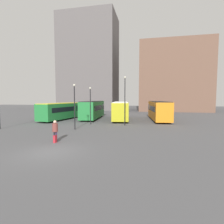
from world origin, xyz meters
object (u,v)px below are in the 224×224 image
object	(u,v)px
bus_3	(159,110)
lamp_post_3	(125,97)
suitcase	(55,139)
lamp_post_0	(90,102)
traveler	(55,129)
bus_2	(121,110)
lamp_post_1	(75,103)
bus_0	(61,111)
bus_1	(93,109)

from	to	relation	value
bus_3	lamp_post_3	distance (m)	8.98
bus_3	suitcase	distance (m)	20.20
bus_3	lamp_post_0	distance (m)	12.31
lamp_post_0	traveler	bearing A→B (deg)	-88.65
bus_2	lamp_post_1	distance (m)	11.59
traveler	bus_2	bearing A→B (deg)	-9.39
suitcase	lamp_post_1	xyz separation A→B (m)	(-0.95, 6.25, 2.88)
suitcase	lamp_post_3	xyz separation A→B (m)	(4.53, 10.60, 3.56)
bus_0	lamp_post_1	xyz separation A→B (m)	(6.37, -8.64, 1.62)
bus_2	suitcase	bearing A→B (deg)	162.52
lamp_post_0	lamp_post_1	bearing A→B (deg)	-96.01
bus_0	lamp_post_1	distance (m)	10.86
bus_0	suitcase	world-z (taller)	bus_0
traveler	suitcase	size ratio (longest dim) A/B	1.98
suitcase	lamp_post_3	world-z (taller)	lamp_post_3
lamp_post_1	lamp_post_3	world-z (taller)	lamp_post_3
bus_1	lamp_post_3	size ratio (longest dim) A/B	1.50
bus_2	lamp_post_0	world-z (taller)	lamp_post_0
lamp_post_0	lamp_post_1	size ratio (longest dim) A/B	0.98
bus_0	bus_1	size ratio (longest dim) A/B	1.00
bus_0	lamp_post_1	bearing A→B (deg)	-136.37
bus_0	bus_1	xyz separation A→B (m)	(4.96, 2.74, 0.16)
bus_1	traveler	distance (m)	17.32
bus_2	lamp_post_1	size ratio (longest dim) A/B	1.91
bus_2	lamp_post_1	xyz separation A→B (m)	(-3.89, -10.81, 1.51)
bus_2	lamp_post_1	world-z (taller)	lamp_post_1
lamp_post_1	lamp_post_3	xyz separation A→B (m)	(5.47, 4.35, 0.67)
lamp_post_1	bus_2	bearing A→B (deg)	70.23
bus_2	traveler	distance (m)	16.92
lamp_post_1	lamp_post_0	bearing A→B (deg)	83.99
lamp_post_3	bus_3	bearing A→B (deg)	55.42
bus_1	lamp_post_0	bearing A→B (deg)	-169.49
bus_2	lamp_post_0	distance (m)	7.38
lamp_post_1	traveler	bearing A→B (deg)	-83.02
bus_1	bus_3	world-z (taller)	bus_1
bus_3	lamp_post_0	bearing A→B (deg)	119.64
suitcase	lamp_post_3	distance (m)	12.06
bus_1	lamp_post_0	distance (m)	7.33
suitcase	bus_1	bearing A→B (deg)	9.06
bus_0	suitcase	size ratio (longest dim) A/B	10.88
traveler	lamp_post_1	world-z (taller)	lamp_post_1
bus_0	lamp_post_0	xyz separation A→B (m)	(6.84, -4.20, 1.57)
bus_3	traveler	world-z (taller)	bus_3
traveler	lamp_post_0	distance (m)	10.44
bus_2	lamp_post_3	distance (m)	7.01
bus_0	bus_2	bearing A→B (deg)	-70.82
suitcase	traveler	bearing A→B (deg)	28.94
lamp_post_0	lamp_post_3	size ratio (longest dim) A/B	0.79
bus_3	lamp_post_1	size ratio (longest dim) A/B	1.95
bus_2	traveler	xyz separation A→B (m)	(-3.18, -16.61, -0.61)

